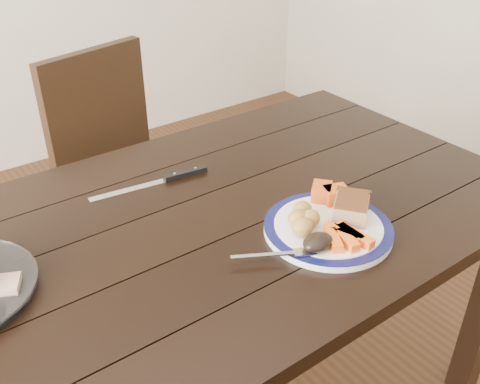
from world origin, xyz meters
TOP-DOWN VIEW (x-y plane):
  - dining_table at (-0.00, 0.00)m, footprint 1.61×0.91m
  - chair_far at (0.12, 0.74)m, footprint 0.51×0.52m
  - dinner_plate at (0.19, -0.21)m, footprint 0.29×0.29m
  - plate_rim at (0.19, -0.21)m, footprint 0.29×0.29m
  - pork_slice at (0.25, -0.22)m, footprint 0.12×0.12m
  - roasted_potatoes at (0.13, -0.18)m, footprint 0.10×0.10m
  - carrot_batons at (0.17, -0.27)m, footprint 0.09×0.11m
  - pumpkin_wedges at (0.26, -0.14)m, footprint 0.09×0.10m
  - dark_mushroom at (0.11, -0.26)m, footprint 0.07×0.05m
  - fork at (0.03, -0.23)m, footprint 0.16×0.10m
  - cut_slice at (-0.47, 0.01)m, footprint 0.09×0.08m
  - carving_knife at (0.02, 0.20)m, footprint 0.32×0.06m

SIDE VIEW (x-z plane):
  - chair_far at x=0.12m, z-range 0.06..0.99m
  - dining_table at x=0.00m, z-range 0.28..1.03m
  - carving_knife at x=0.02m, z-range 0.75..0.76m
  - dinner_plate at x=0.19m, z-range 0.75..0.77m
  - plate_rim at x=0.19m, z-range 0.75..0.78m
  - fork at x=0.03m, z-range 0.77..0.77m
  - cut_slice at x=-0.47m, z-range 0.77..0.78m
  - carrot_batons at x=0.17m, z-range 0.77..0.79m
  - dark_mushroom at x=0.11m, z-range 0.77..0.80m
  - pumpkin_wedges at x=0.26m, z-range 0.77..0.81m
  - roasted_potatoes at x=0.13m, z-range 0.77..0.81m
  - pork_slice at x=0.25m, z-range 0.77..0.81m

